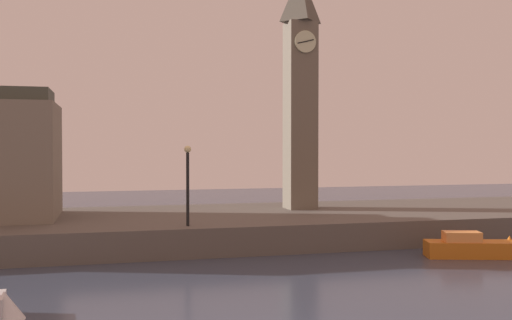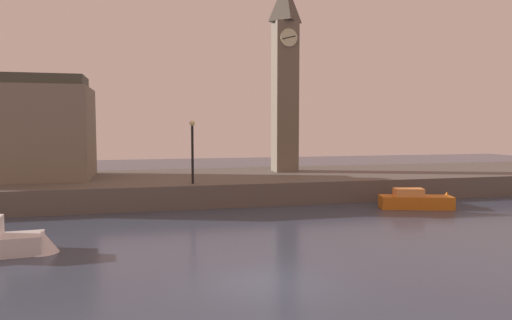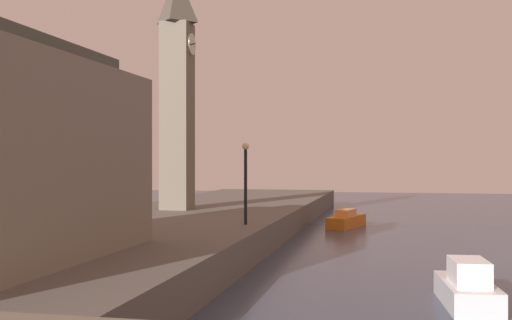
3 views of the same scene
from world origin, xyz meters
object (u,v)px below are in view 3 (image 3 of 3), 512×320
object	(u,v)px
boat_patrol_orange	(347,220)
streetlamp	(246,174)
boat_ferry_white	(466,286)
clock_tower	(177,86)

from	to	relation	value
boat_patrol_orange	streetlamp	bearing A→B (deg)	164.02
streetlamp	boat_ferry_white	distance (m)	13.39
boat_patrol_orange	boat_ferry_white	world-z (taller)	boat_ferry_white
clock_tower	boat_patrol_orange	bearing A→B (deg)	-60.65
boat_patrol_orange	boat_ferry_white	xyz separation A→B (m)	(-22.85, -5.47, 0.07)
streetlamp	boat_ferry_white	size ratio (longest dim) A/B	0.86
clock_tower	boat_patrol_orange	distance (m)	15.02
clock_tower	streetlamp	size ratio (longest dim) A/B	3.78
streetlamp	boat_patrol_orange	world-z (taller)	streetlamp
boat_ferry_white	streetlamp	bearing A→B (deg)	47.32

